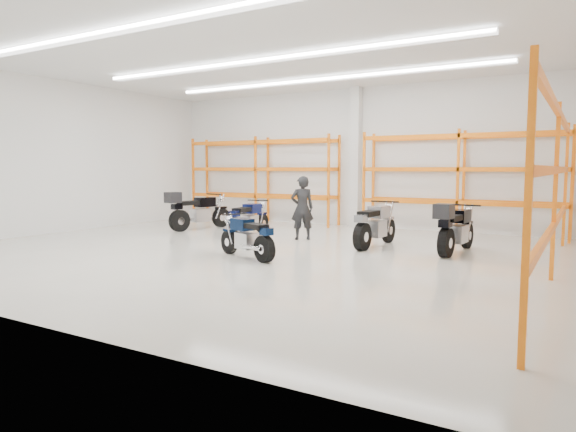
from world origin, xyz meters
The scene contains 11 objects.
ground centered at (0.00, 0.00, 0.00)m, with size 14.00×14.00×0.00m, color beige.
room_shell centered at (0.00, 0.03, 3.28)m, with size 14.02×12.02×4.51m.
motorcycle_main centered at (0.41, -0.88, 0.43)m, with size 1.80×0.89×0.92m.
motorcycle_back_a centered at (-3.89, 2.47, 0.57)m, with size 0.95×2.32×1.20m.
motorcycle_back_b centered at (-1.64, 2.07, 0.47)m, with size 0.67×2.03×1.00m.
motorcycle_back_c centered at (2.13, 2.00, 0.51)m, with size 0.74×2.22×1.09m.
motorcycle_back_d centered at (4.04, 1.93, 0.56)m, with size 0.72×2.27×1.16m.
standing_man centered at (-0.01, 2.26, 0.85)m, with size 0.62×0.41×1.70m, color black.
structural_column centered at (0.00, 5.82, 2.25)m, with size 0.32×0.32×4.50m, color white.
pallet_racking_back_left centered at (-3.40, 5.48, 1.79)m, with size 5.67×0.87×3.00m.
pallet_racking_back_right centered at (3.40, 5.48, 1.79)m, with size 5.67×0.87×3.00m.
Camera 1 is at (6.55, -9.70, 1.90)m, focal length 32.00 mm.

